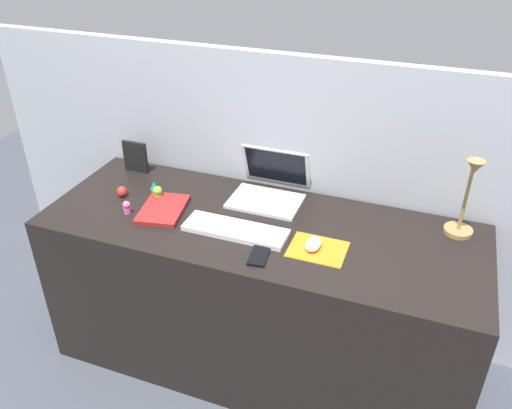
% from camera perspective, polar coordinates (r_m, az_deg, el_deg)
% --- Properties ---
extents(ground_plane, '(6.00, 6.00, 0.00)m').
position_cam_1_polar(ground_plane, '(2.56, 0.29, -16.17)').
color(ground_plane, '#474C56').
extents(back_wall, '(2.97, 0.05, 1.33)m').
position_cam_1_polar(back_wall, '(2.41, 3.31, 0.74)').
color(back_wall, '#B2B7C1').
rests_on(back_wall, ground_plane).
extents(desk, '(1.77, 0.64, 0.74)m').
position_cam_1_polar(desk, '(2.30, 0.31, -9.91)').
color(desk, black).
rests_on(desk, ground_plane).
extents(laptop, '(0.30, 0.28, 0.20)m').
position_cam_1_polar(laptop, '(2.24, 1.58, 2.10)').
color(laptop, white).
rests_on(laptop, desk).
extents(keyboard, '(0.41, 0.13, 0.02)m').
position_cam_1_polar(keyboard, '(2.03, -2.26, -2.80)').
color(keyboard, white).
rests_on(keyboard, desk).
extents(mousepad, '(0.21, 0.17, 0.00)m').
position_cam_1_polar(mousepad, '(1.95, 6.77, -4.90)').
color(mousepad, orange).
rests_on(mousepad, desk).
extents(mouse, '(0.06, 0.10, 0.03)m').
position_cam_1_polar(mouse, '(1.94, 6.30, -4.31)').
color(mouse, white).
rests_on(mouse, mousepad).
extents(cell_phone, '(0.08, 0.13, 0.01)m').
position_cam_1_polar(cell_phone, '(1.90, 0.36, -5.57)').
color(cell_phone, black).
rests_on(cell_phone, desk).
extents(desk_lamp, '(0.11, 0.16, 0.35)m').
position_cam_1_polar(desk_lamp, '(2.07, 22.02, 0.47)').
color(desk_lamp, '#A5844C').
rests_on(desk_lamp, desk).
extents(notebook_pad, '(0.21, 0.27, 0.02)m').
position_cam_1_polar(notebook_pad, '(2.19, -10.15, -0.52)').
color(notebook_pad, maroon).
rests_on(notebook_pad, desk).
extents(picture_frame, '(0.12, 0.02, 0.15)m').
position_cam_1_polar(picture_frame, '(2.51, -13.06, 5.11)').
color(picture_frame, black).
rests_on(picture_frame, desk).
extents(toy_figurine_teal, '(0.04, 0.04, 0.04)m').
position_cam_1_polar(toy_figurine_teal, '(2.35, -11.10, 2.06)').
color(toy_figurine_teal, teal).
rests_on(toy_figurine_teal, desk).
extents(toy_figurine_pink, '(0.03, 0.03, 0.06)m').
position_cam_1_polar(toy_figurine_pink, '(2.20, -13.97, -0.26)').
color(toy_figurine_pink, pink).
rests_on(toy_figurine_pink, desk).
extents(toy_figurine_lime, '(0.04, 0.04, 0.06)m').
position_cam_1_polar(toy_figurine_lime, '(2.27, -10.71, 1.31)').
color(toy_figurine_lime, '#8CDB33').
rests_on(toy_figurine_lime, desk).
extents(toy_figurine_red, '(0.04, 0.04, 0.05)m').
position_cam_1_polar(toy_figurine_red, '(2.33, -14.49, 1.36)').
color(toy_figurine_red, red).
rests_on(toy_figurine_red, desk).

